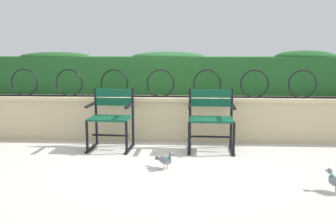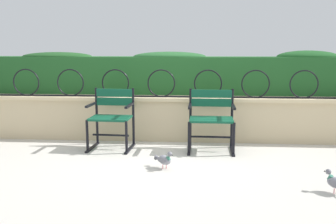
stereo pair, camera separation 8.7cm
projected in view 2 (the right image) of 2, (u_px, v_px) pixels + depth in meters
name	position (u px, v px, depth m)	size (l,w,h in m)	color
ground_plane	(168.00, 152.00, 5.11)	(60.00, 60.00, 0.00)	#BCB7AD
stone_wall	(171.00, 118.00, 5.79)	(7.36, 0.41, 0.67)	#C6B289
iron_arch_fence	(162.00, 85.00, 5.64)	(6.82, 0.02, 0.42)	black
hedge_row	(174.00, 73.00, 6.14)	(7.21, 0.57, 0.69)	#1E5123
park_chair_left	(112.00, 116.00, 5.29)	(0.61, 0.55, 0.84)	#0F4C33
park_chair_right	(211.00, 117.00, 5.18)	(0.64, 0.53, 0.84)	#0F4C33
pigeon_near_chairs	(164.00, 159.00, 4.41)	(0.24, 0.23, 0.22)	gray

